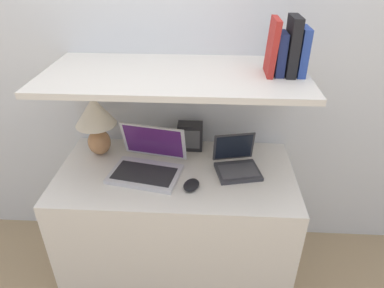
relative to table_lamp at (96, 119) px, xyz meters
name	(u,v)px	position (x,y,z in m)	size (l,w,h in m)	color
wall_back	(181,62)	(0.44, 0.23, 0.24)	(6.00, 0.05, 2.40)	silver
desk	(177,224)	(0.44, -0.15, -0.59)	(1.22, 0.63, 0.74)	silver
back_riser	(182,157)	(0.44, 0.18, -0.35)	(1.22, 0.04, 1.22)	silver
shelf	(175,75)	(0.44, -0.08, 0.28)	(1.22, 0.57, 0.03)	silver
table_lamp	(96,119)	(0.00, 0.00, 0.00)	(0.22, 0.22, 0.34)	#B27A4C
laptop_large	(148,163)	(0.29, -0.16, -0.17)	(0.40, 0.35, 0.22)	silver
laptop_small	(237,164)	(0.75, -0.12, -0.18)	(0.25, 0.25, 0.18)	#333338
computer_mouse	(191,185)	(0.53, -0.29, -0.20)	(0.10, 0.12, 0.04)	black
router_box	(190,136)	(0.50, 0.08, -0.14)	(0.14, 0.08, 0.16)	black
book_blue	(302,52)	(1.00, -0.08, 0.40)	(0.04, 0.13, 0.21)	#284293
book_black	(292,46)	(0.95, -0.08, 0.42)	(0.04, 0.15, 0.25)	black
book_navy	(280,54)	(0.91, -0.08, 0.38)	(0.04, 0.12, 0.19)	navy
book_red	(272,47)	(0.87, -0.08, 0.41)	(0.04, 0.15, 0.24)	#A82823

